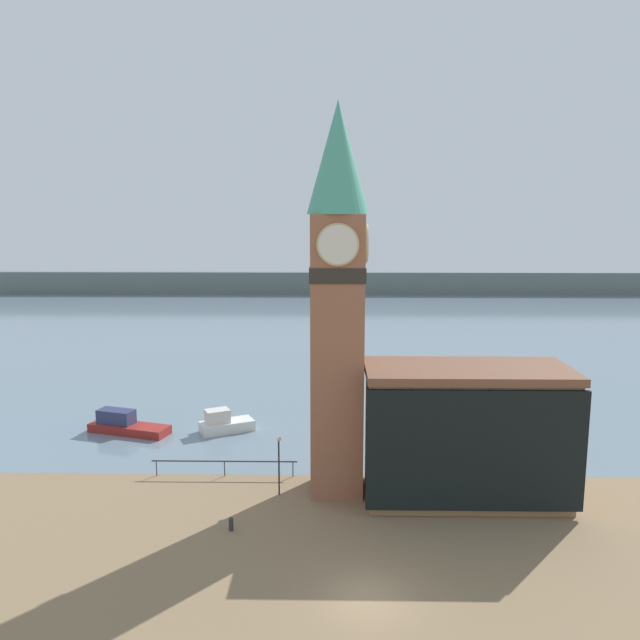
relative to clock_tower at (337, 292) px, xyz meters
name	(u,v)px	position (x,y,z in m)	size (l,w,h in m)	color
ground_plane	(367,599)	(1.31, -11.46, -12.74)	(160.00, 160.00, 0.00)	#846B4C
water	(341,324)	(1.31, 62.28, -12.75)	(160.00, 120.00, 0.00)	slate
far_shoreline	(338,283)	(1.31, 102.28, -10.24)	(180.00, 3.00, 5.00)	slate
pier_railing	(224,463)	(-7.51, 2.03, -11.80)	(9.80, 0.08, 1.09)	#333338
clock_tower	(337,292)	(0.00, 0.00, 0.00)	(3.69, 3.69, 23.94)	#935B42
pier_building	(466,433)	(7.90, -0.85, -8.58)	(12.51, 5.88, 8.29)	#9E754C
boat_near	(224,423)	(-9.02, 10.85, -12.05)	(4.65, 3.54, 1.91)	silver
boat_far	(125,425)	(-17.02, 10.53, -12.10)	(6.92, 3.76, 1.81)	maroon
mooring_bollard_near	(231,523)	(-5.92, -5.31, -12.32)	(0.28, 0.28, 0.78)	#2D2D33
lamp_post	(279,454)	(-3.61, -0.71, -10.06)	(0.32, 0.32, 3.83)	black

